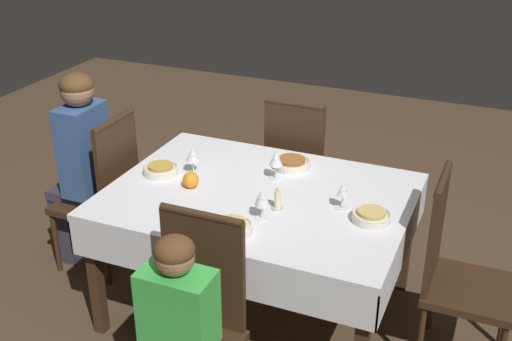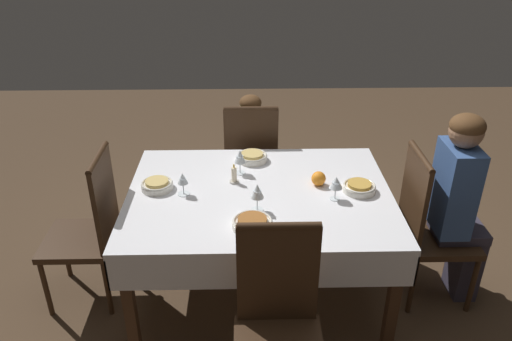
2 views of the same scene
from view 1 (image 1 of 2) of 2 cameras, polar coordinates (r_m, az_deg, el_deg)
The scene contains 17 objects.
ground_plane at distance 3.73m, azimuth 0.24°, elevation -12.09°, with size 8.00×8.00×0.00m, color #4C3826.
dining_table at distance 3.37m, azimuth 0.26°, elevation -3.13°, with size 1.55×1.16×0.74m.
chair_east at distance 3.93m, azimuth -13.31°, elevation -1.67°, with size 0.42×0.42×1.00m.
chair_north at distance 2.81m, azimuth -5.63°, elevation -13.08°, with size 0.42×0.42×1.00m.
chair_west at distance 3.26m, azimuth 17.30°, elevation -8.26°, with size 0.42×0.42×1.00m.
chair_south at distance 4.14m, azimuth 3.84°, elevation 0.45°, with size 0.42×0.42×1.00m.
person_adult_denim at distance 3.95m, azimuth -15.43°, elevation 0.92°, with size 0.34×0.30×1.23m.
bowl_east at distance 3.57m, azimuth -8.44°, elevation 0.11°, with size 0.19×0.19×0.06m.
wine_glass_east at distance 3.53m, azimuth -5.65°, elevation 1.36°, with size 0.08×0.08×0.15m.
bowl_north at distance 2.98m, azimuth -2.18°, elevation -5.04°, with size 0.20×0.20×0.06m.
wine_glass_north at distance 3.05m, azimuth 0.52°, elevation -2.47°, with size 0.07×0.07×0.16m.
bowl_west at distance 3.12m, azimuth 10.22°, elevation -4.00°, with size 0.19×0.19×0.06m.
wine_glass_west at distance 3.18m, azimuth 7.74°, elevation -1.81°, with size 0.07×0.07×0.14m.
bowl_south at distance 3.61m, azimuth 3.18°, elevation 0.66°, with size 0.21×0.21×0.06m.
wine_glass_south at distance 3.44m, azimuth 1.78°, elevation 1.01°, with size 0.07×0.07×0.16m.
candle_centerpiece at distance 3.17m, azimuth 1.93°, elevation -2.75°, with size 0.06×0.06×0.13m.
orange_fruit at distance 3.39m, azimuth -5.82°, elevation -0.84°, with size 0.09×0.09×0.09m, color orange.
Camera 1 is at (-1.14, 2.73, 2.28)m, focal length 45.00 mm.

